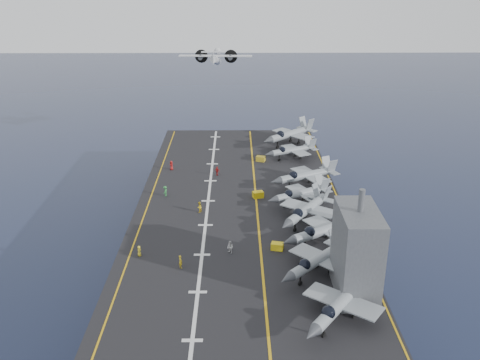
{
  "coord_description": "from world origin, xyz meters",
  "views": [
    {
      "loc": [
        -0.82,
        -91.19,
        51.44
      ],
      "look_at": [
        0.0,
        4.0,
        13.0
      ],
      "focal_mm": 40.0,
      "sensor_mm": 36.0,
      "label": 1
    }
  ],
  "objects_px": {
    "fighter_jet_0": "(340,302)",
    "transport_plane": "(215,60)",
    "island_superstructure": "(357,243)",
    "tow_cart_a": "(277,246)"
  },
  "relations": [
    {
      "from": "fighter_jet_0",
      "to": "transport_plane",
      "type": "xyz_separation_m",
      "value": [
        -18.37,
        96.15,
        13.68
      ]
    },
    {
      "from": "island_superstructure",
      "to": "transport_plane",
      "type": "xyz_separation_m",
      "value": [
        -21.38,
        89.99,
        8.72
      ]
    },
    {
      "from": "tow_cart_a",
      "to": "island_superstructure",
      "type": "bearing_deg",
      "value": -50.82
    },
    {
      "from": "island_superstructure",
      "to": "transport_plane",
      "type": "height_order",
      "value": "transport_plane"
    },
    {
      "from": "island_superstructure",
      "to": "tow_cart_a",
      "type": "height_order",
      "value": "island_superstructure"
    },
    {
      "from": "fighter_jet_0",
      "to": "transport_plane",
      "type": "relative_size",
      "value": 0.83
    },
    {
      "from": "island_superstructure",
      "to": "transport_plane",
      "type": "distance_m",
      "value": 92.91
    },
    {
      "from": "island_superstructure",
      "to": "fighter_jet_0",
      "type": "height_order",
      "value": "island_superstructure"
    },
    {
      "from": "fighter_jet_0",
      "to": "tow_cart_a",
      "type": "distance_m",
      "value": 18.95
    },
    {
      "from": "fighter_jet_0",
      "to": "transport_plane",
      "type": "bearing_deg",
      "value": 100.81
    }
  ]
}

